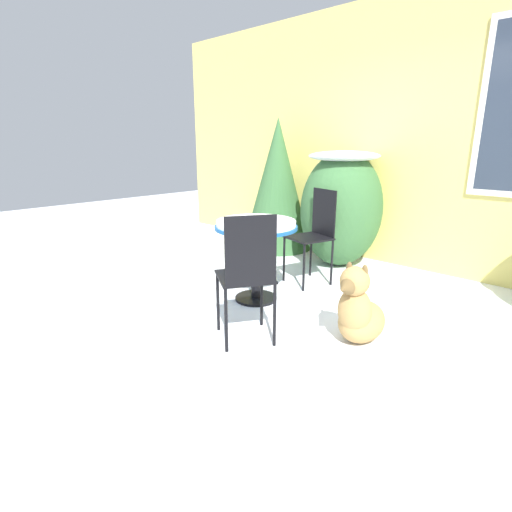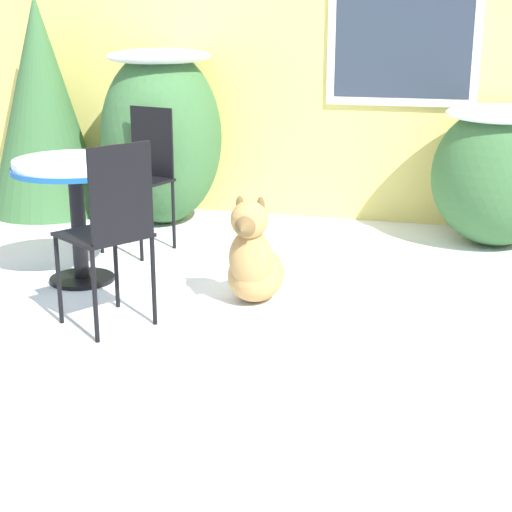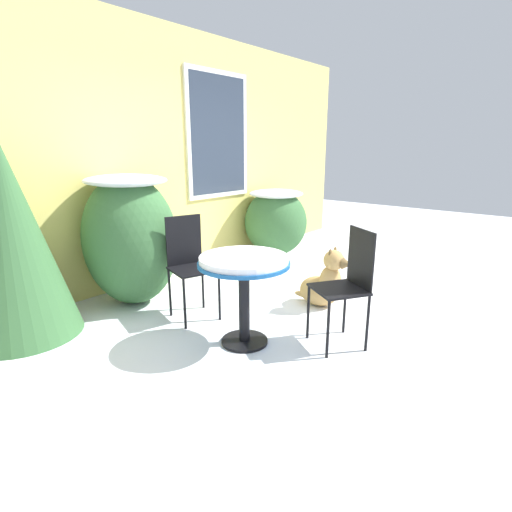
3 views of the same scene
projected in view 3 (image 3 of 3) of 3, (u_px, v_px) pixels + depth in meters
ground_plane at (304, 322)px, 3.80m from camera, size 16.00×16.00×0.00m
house_wall at (157, 155)px, 4.79m from camera, size 8.00×0.10×3.00m
shrub_left at (130, 237)px, 4.12m from camera, size 0.92×1.05×1.35m
shrub_middle at (276, 220)px, 6.06m from camera, size 0.94×0.95×0.99m
evergreen_bush at (11, 238)px, 3.34m from camera, size 0.96×0.96×1.76m
patio_table at (244, 272)px, 3.24m from camera, size 0.75×0.75×0.76m
patio_chair_near_table at (190, 262)px, 3.82m from camera, size 0.49×0.49×0.98m
patio_chair_far_side at (347, 282)px, 3.26m from camera, size 0.54×0.54×0.98m
dog at (324, 284)px, 4.13m from camera, size 0.33×0.65×0.64m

